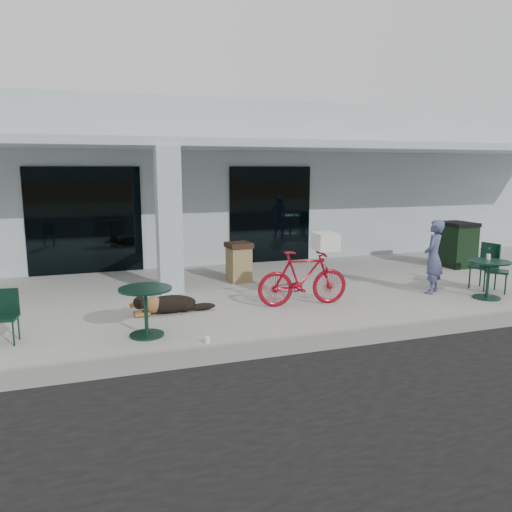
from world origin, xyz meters
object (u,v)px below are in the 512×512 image
object	(u,v)px
dog	(169,303)
wheeled_bin	(456,244)
bicycle	(303,278)
cafe_chair_far_a	(498,271)
person	(433,257)
cafe_chair_near	(4,317)
cafe_chair_far_b	(483,266)
cafe_table_far	(488,280)
trash_receptacle	(239,262)
cafe_table_near	(146,312)

from	to	relation	value
dog	wheeled_bin	bearing A→B (deg)	9.12
bicycle	dog	xyz separation A→B (m)	(-2.57, 0.30, -0.35)
cafe_chair_far_a	person	xyz separation A→B (m)	(-1.36, 0.41, 0.31)
bicycle	cafe_chair_near	bearing A→B (deg)	101.07
bicycle	cafe_chair_far_b	world-z (taller)	bicycle
dog	cafe_table_far	xyz separation A→B (m)	(6.41, -1.04, 0.20)
bicycle	cafe_chair_far_b	size ratio (longest dim) A/B	1.77
cafe_chair_far_a	wheeled_bin	xyz separation A→B (m)	(1.17, 2.68, 0.13)
cafe_table_far	cafe_chair_far_b	world-z (taller)	cafe_chair_far_b
trash_receptacle	cafe_chair_far_a	bearing A→B (deg)	-29.44
dog	trash_receptacle	world-z (taller)	trash_receptacle
cafe_table_far	trash_receptacle	world-z (taller)	trash_receptacle
cafe_chair_far_b	trash_receptacle	world-z (taller)	cafe_chair_far_b
cafe_chair_far_b	person	distance (m)	1.32
dog	cafe_chair_far_b	world-z (taller)	cafe_chair_far_b
bicycle	cafe_table_far	world-z (taller)	bicycle
cafe_chair_far_a	cafe_chair_far_b	size ratio (longest dim) A/B	0.93
cafe_table_near	trash_receptacle	world-z (taller)	trash_receptacle
bicycle	cafe_chair_near	size ratio (longest dim) A/B	2.18
cafe_chair_near	dog	bearing A→B (deg)	24.77
cafe_table_near	cafe_chair_far_a	world-z (taller)	cafe_chair_far_a
trash_receptacle	wheeled_bin	bearing A→B (deg)	-1.27
bicycle	trash_receptacle	world-z (taller)	bicycle
dog	cafe_table_near	distance (m)	1.29
bicycle	cafe_table_near	size ratio (longest dim) A/B	2.15
cafe_table_near	wheeled_bin	xyz separation A→B (m)	(8.69, 3.12, 0.21)
person	cafe_table_near	bearing A→B (deg)	-30.34
cafe_table_near	wheeled_bin	size ratio (longest dim) A/B	0.69
bicycle	person	size ratio (longest dim) A/B	1.14
cafe_table_near	cafe_chair_near	bearing A→B (deg)	170.92
cafe_table_near	cafe_chair_far_a	xyz separation A→B (m)	(7.52, 0.44, 0.08)
bicycle	trash_receptacle	size ratio (longest dim) A/B	1.93
cafe_chair_far_a	bicycle	bearing A→B (deg)	131.20
cafe_table_near	cafe_table_far	size ratio (longest dim) A/B	1.01
cafe_chair_far_b	bicycle	bearing A→B (deg)	-101.86
cafe_chair_near	bicycle	bearing A→B (deg)	13.20
cafe_table_near	cafe_chair_far_a	bearing A→B (deg)	3.38
bicycle	cafe_chair_far_a	xyz separation A→B (m)	(4.40, -0.41, -0.07)
bicycle	cafe_chair_near	xyz separation A→B (m)	(-5.21, -0.52, -0.13)
bicycle	cafe_chair_far_b	distance (m)	4.33
dog	cafe_chair_far_b	size ratio (longest dim) A/B	1.14
wheeled_bin	cafe_table_far	bearing A→B (deg)	-120.43
person	wheeled_bin	xyz separation A→B (m)	(2.53, 2.26, -0.18)
dog	cafe_table_far	size ratio (longest dim) A/B	1.39
cafe_chair_far_a	trash_receptacle	size ratio (longest dim) A/B	1.02
person	wheeled_bin	world-z (taller)	person
wheeled_bin	dog	bearing A→B (deg)	-166.83
cafe_chair_near	cafe_chair_far_b	distance (m)	9.55
cafe_table_near	trash_receptacle	bearing A→B (deg)	52.10
dog	cafe_chair_far_b	bearing A→B (deg)	-7.49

